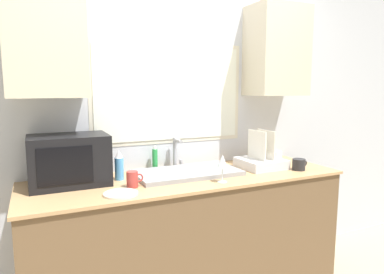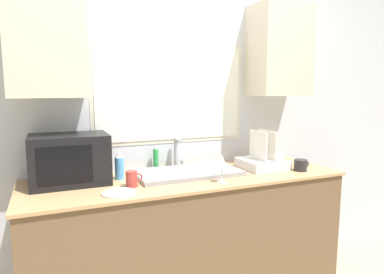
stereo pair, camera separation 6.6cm
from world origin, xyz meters
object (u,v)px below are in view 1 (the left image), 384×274
faucet (176,151)px  soap_bottle (155,159)px  wine_glass (222,162)px  mug_near_sink (133,179)px  microwave (69,160)px  spray_bottle (119,166)px  dish_rack (262,160)px

faucet → soap_bottle: 0.17m
faucet → wine_glass: faucet is taller
mug_near_sink → microwave: bearing=145.9°
spray_bottle → dish_rack: bearing=-5.8°
dish_rack → faucet: bearing=156.8°
faucet → spray_bottle: faucet is taller
soap_bottle → wine_glass: same height
microwave → dish_rack: (1.39, -0.13, -0.10)m
dish_rack → soap_bottle: bearing=160.4°
wine_glass → mug_near_sink: bearing=166.8°
faucet → microwave: bearing=-170.5°
spray_bottle → wine_glass: bearing=-30.0°
faucet → wine_glass: (0.12, -0.49, -0.00)m
microwave → mug_near_sink: 0.43m
faucet → mug_near_sink: faucet is taller
spray_bottle → soap_bottle: (0.31, 0.17, -0.01)m
microwave → spray_bottle: size_ratio=2.38×
spray_bottle → microwave: bearing=176.1°
soap_bottle → mug_near_sink: (-0.27, -0.38, -0.03)m
dish_rack → mug_near_sink: 1.05m
mug_near_sink → dish_rack: bearing=5.6°
wine_glass → soap_bottle: bearing=119.3°
spray_bottle → soap_bottle: 0.35m
faucet → soap_bottle: bearing=174.6°
soap_bottle → mug_near_sink: size_ratio=1.72×
microwave → wine_glass: bearing=-21.9°
faucet → mug_near_sink: (-0.44, -0.36, -0.08)m
microwave → mug_near_sink: bearing=-34.1°
dish_rack → mug_near_sink: (-1.05, -0.10, -0.01)m
faucet → wine_glass: bearing=-76.3°
spray_bottle → mug_near_sink: bearing=-81.0°
microwave → dish_rack: microwave is taller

